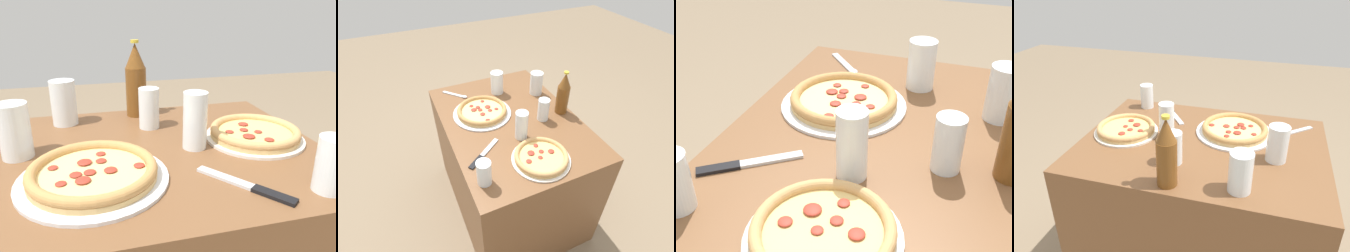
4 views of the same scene
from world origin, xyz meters
TOP-DOWN VIEW (x-y plane):
  - ground_plane at (0.00, 0.00)m, footprint 8.00×8.00m
  - table at (0.00, 0.00)m, footprint 0.99×0.71m
  - pizza_salami at (-0.34, -0.00)m, footprint 0.28×0.28m
  - pizza_veggie at (0.12, 0.12)m, footprint 0.33×0.33m
  - glass_red_wine at (-0.35, 0.29)m, footprint 0.06×0.06m
  - glass_orange_juice at (0.30, -0.04)m, footprint 0.08×0.08m
  - glass_water at (-0.15, 0.01)m, footprint 0.06×0.06m
  - glass_iced_tea at (0.19, -0.27)m, footprint 0.08×0.08m
  - glass_cola at (-0.07, -0.17)m, footprint 0.06×0.06m
  - beer_bottle at (-0.05, -0.30)m, footprint 0.07×0.07m
  - knife at (-0.20, 0.24)m, footprint 0.15×0.20m
  - spoon at (0.36, 0.20)m, footprint 0.15×0.14m

SIDE VIEW (x-z plane):
  - ground_plane at x=0.00m, z-range 0.00..0.00m
  - table at x=0.00m, z-range 0.00..0.74m
  - knife at x=-0.20m, z-range 0.74..0.75m
  - spoon at x=0.36m, z-range 0.74..0.75m
  - pizza_salami at x=-0.34m, z-range 0.74..0.78m
  - pizza_veggie at x=0.12m, z-range 0.74..0.78m
  - glass_red_wine at x=-0.35m, z-range 0.73..0.85m
  - glass_cola at x=-0.07m, z-range 0.73..0.86m
  - glass_orange_juice at x=0.30m, z-range 0.73..0.87m
  - glass_iced_tea at x=0.19m, z-range 0.73..0.88m
  - glass_water at x=-0.15m, z-range 0.73..0.88m
  - beer_bottle at x=-0.05m, z-range 0.73..0.99m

